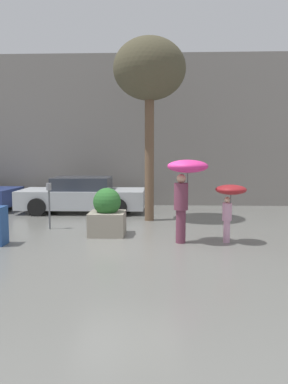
{
  "coord_description": "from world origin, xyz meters",
  "views": [
    {
      "loc": [
        0.72,
        -8.67,
        2.16
      ],
      "look_at": [
        0.33,
        1.6,
        1.05
      ],
      "focal_mm": 35.0,
      "sensor_mm": 36.0,
      "label": 1
    }
  ],
  "objects_px": {
    "planter_box": "(107,214)",
    "person_adult": "(186,178)",
    "street_tree": "(149,72)",
    "parked_car_near": "(83,196)",
    "person_child": "(230,196)",
    "parking_meter": "(49,196)"
  },
  "relations": [
    {
      "from": "planter_box",
      "to": "person_adult",
      "type": "relative_size",
      "value": 0.62
    },
    {
      "from": "street_tree",
      "to": "parked_car_near",
      "type": "bearing_deg",
      "value": 146.92
    },
    {
      "from": "person_child",
      "to": "parking_meter",
      "type": "distance_m",
      "value": 4.94
    },
    {
      "from": "planter_box",
      "to": "parked_car_near",
      "type": "height_order",
      "value": "parked_car_near"
    },
    {
      "from": "person_adult",
      "to": "street_tree",
      "type": "bearing_deg",
      "value": 103.54
    },
    {
      "from": "planter_box",
      "to": "person_child",
      "type": "bearing_deg",
      "value": -14.29
    },
    {
      "from": "planter_box",
      "to": "street_tree",
      "type": "xyz_separation_m",
      "value": [
        1.04,
        2.13,
        4.02
      ]
    },
    {
      "from": "person_child",
      "to": "parked_car_near",
      "type": "height_order",
      "value": "person_child"
    },
    {
      "from": "person_adult",
      "to": "person_child",
      "type": "height_order",
      "value": "person_adult"
    },
    {
      "from": "parked_car_near",
      "to": "street_tree",
      "type": "bearing_deg",
      "value": -123.43
    },
    {
      "from": "parked_car_near",
      "to": "parking_meter",
      "type": "distance_m",
      "value": 3.07
    },
    {
      "from": "planter_box",
      "to": "street_tree",
      "type": "distance_m",
      "value": 4.67
    },
    {
      "from": "street_tree",
      "to": "person_child",
      "type": "bearing_deg",
      "value": -55.8
    },
    {
      "from": "person_adult",
      "to": "parked_car_near",
      "type": "xyz_separation_m",
      "value": [
        -3.36,
        4.5,
        -0.95
      ]
    },
    {
      "from": "planter_box",
      "to": "street_tree",
      "type": "bearing_deg",
      "value": 63.85
    },
    {
      "from": "person_adult",
      "to": "street_tree",
      "type": "relative_size",
      "value": 0.35
    },
    {
      "from": "street_tree",
      "to": "person_adult",
      "type": "bearing_deg",
      "value": -72.43
    },
    {
      "from": "person_adult",
      "to": "parking_meter",
      "type": "xyz_separation_m",
      "value": [
        -3.68,
        1.46,
        -0.61
      ]
    },
    {
      "from": "planter_box",
      "to": "street_tree",
      "type": "relative_size",
      "value": 0.22
    },
    {
      "from": "person_adult",
      "to": "street_tree",
      "type": "xyz_separation_m",
      "value": [
        -0.92,
        2.91,
        3.03
      ]
    },
    {
      "from": "person_child",
      "to": "parking_meter",
      "type": "xyz_separation_m",
      "value": [
        -4.72,
        1.44,
        -0.19
      ]
    },
    {
      "from": "person_child",
      "to": "street_tree",
      "type": "distance_m",
      "value": 4.91
    }
  ]
}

